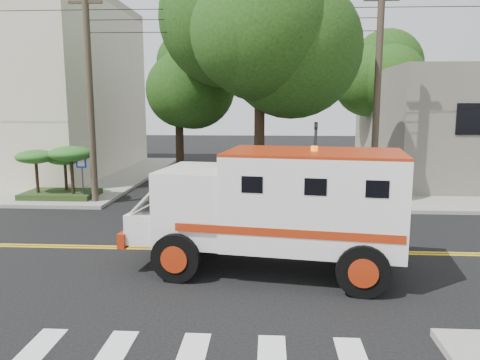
{
  "coord_description": "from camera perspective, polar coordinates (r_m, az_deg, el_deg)",
  "views": [
    {
      "loc": [
        1.91,
        -13.47,
        4.36
      ],
      "look_at": [
        0.88,
        3.2,
        1.6
      ],
      "focal_mm": 35.0,
      "sensor_mm": 36.0,
      "label": 1
    }
  ],
  "objects": [
    {
      "name": "accessibility_sign",
      "position": [
        21.46,
        -18.7,
        0.87
      ],
      "size": [
        0.45,
        0.1,
        2.02
      ],
      "color": "#3F3F42",
      "rests_on": "ground"
    },
    {
      "name": "utility_pole_right",
      "position": [
        20.15,
        16.36,
        9.41
      ],
      "size": [
        0.28,
        0.28,
        9.0
      ],
      "primitive_type": "cylinder",
      "color": "#382D23",
      "rests_on": "ground"
    },
    {
      "name": "tree_right",
      "position": [
        30.1,
        17.27,
        12.28
      ],
      "size": [
        4.8,
        4.5,
        8.2
      ],
      "color": "black",
      "rests_on": "ground"
    },
    {
      "name": "traffic_signal",
      "position": [
        19.28,
        9.16,
        2.91
      ],
      "size": [
        0.15,
        0.18,
        3.6
      ],
      "color": "#3F3F42",
      "rests_on": "ground"
    },
    {
      "name": "palm_planter",
      "position": [
        22.32,
        -21.25,
        1.77
      ],
      "size": [
        3.52,
        2.63,
        2.36
      ],
      "color": "#1E3314",
      "rests_on": "sidewalk_nw"
    },
    {
      "name": "ground",
      "position": [
        14.28,
        -4.36,
        -8.42
      ],
      "size": [
        100.0,
        100.0,
        0.0
      ],
      "primitive_type": "plane",
      "color": "black",
      "rests_on": "ground"
    },
    {
      "name": "armored_truck",
      "position": [
        12.07,
        4.58,
        -2.84
      ],
      "size": [
        7.28,
        3.65,
        3.18
      ],
      "rotation": [
        0.0,
        0.0,
        -0.15
      ],
      "color": "white",
      "rests_on": "ground"
    },
    {
      "name": "pedestrian_a",
      "position": [
        20.92,
        13.38,
        -0.06
      ],
      "size": [
        0.7,
        0.53,
        1.74
      ],
      "primitive_type": "imported",
      "rotation": [
        0.0,
        0.0,
        3.34
      ],
      "color": "gray",
      "rests_on": "sidewalk_ne"
    },
    {
      "name": "pedestrian_b",
      "position": [
        21.66,
        14.86,
        0.23
      ],
      "size": [
        1.07,
        0.99,
        1.76
      ],
      "primitive_type": "imported",
      "rotation": [
        0.0,
        0.0,
        2.65
      ],
      "color": "gray",
      "rests_on": "sidewalk_ne"
    },
    {
      "name": "utility_pole_left",
      "position": [
        20.87,
        -17.79,
        9.33
      ],
      "size": [
        0.28,
        0.28,
        9.0
      ],
      "primitive_type": "cylinder",
      "color": "#382D23",
      "rests_on": "ground"
    },
    {
      "name": "sidewalk_ne",
      "position": [
        29.66,
        26.5,
        0.09
      ],
      "size": [
        17.0,
        17.0,
        0.15
      ],
      "primitive_type": "cube",
      "color": "gray",
      "rests_on": "ground"
    },
    {
      "name": "tree_main",
      "position": [
        19.88,
        3.77,
        17.58
      ],
      "size": [
        6.08,
        5.7,
        9.85
      ],
      "color": "black",
      "rests_on": "ground"
    },
    {
      "name": "sidewalk_nw",
      "position": [
        31.35,
        -25.94,
        0.58
      ],
      "size": [
        17.0,
        17.0,
        0.15
      ],
      "primitive_type": "cube",
      "color": "gray",
      "rests_on": "ground"
    },
    {
      "name": "tree_left",
      "position": [
        25.7,
        -6.9,
        12.38
      ],
      "size": [
        4.48,
        4.2,
        7.7
      ],
      "color": "black",
      "rests_on": "ground"
    }
  ]
}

